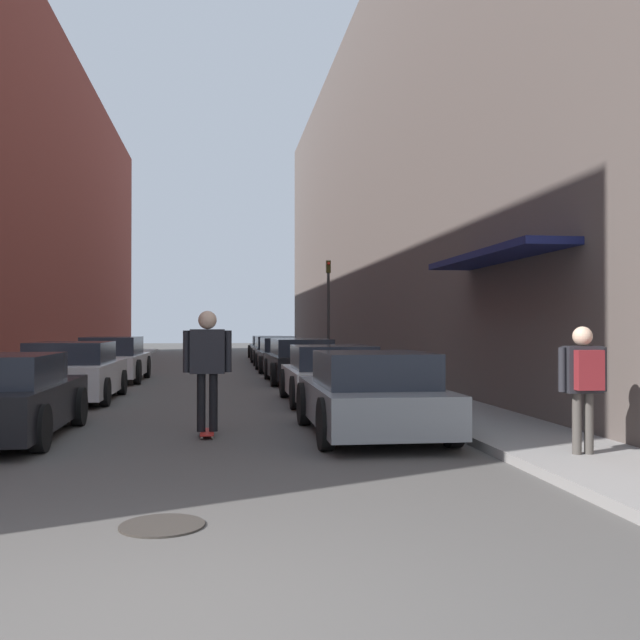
{
  "coord_description": "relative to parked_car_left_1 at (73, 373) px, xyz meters",
  "views": [
    {
      "loc": [
        0.43,
        -3.94,
        1.64
      ],
      "look_at": [
        2.38,
        9.92,
        1.78
      ],
      "focal_mm": 40.0,
      "sensor_mm": 36.0,
      "label": 1
    }
  ],
  "objects": [
    {
      "name": "ground",
      "position": [
        2.81,
        6.1,
        -0.63
      ],
      "size": [
        102.27,
        102.27,
        0.0
      ],
      "primitive_type": "plane",
      "color": "#4C4947"
    },
    {
      "name": "curb_strip_left",
      "position": [
        -1.95,
        10.75,
        -0.57
      ],
      "size": [
        1.8,
        46.49,
        0.12
      ],
      "color": "gray",
      "rests_on": "ground"
    },
    {
      "name": "curb_strip_right",
      "position": [
        7.58,
        10.75,
        -0.57
      ],
      "size": [
        1.8,
        46.49,
        0.12
      ],
      "color": "gray",
      "rests_on": "ground"
    },
    {
      "name": "building_row_right",
      "position": [
        10.48,
        10.75,
        6.43
      ],
      "size": [
        4.9,
        46.49,
        14.13
      ],
      "color": "#564C47",
      "rests_on": "ground"
    },
    {
      "name": "parked_car_left_1",
      "position": [
        0.0,
        0.0,
        0.0
      ],
      "size": [
        1.94,
        4.2,
        1.31
      ],
      "color": "silver",
      "rests_on": "ground"
    },
    {
      "name": "parked_car_left_2",
      "position": [
        0.03,
        5.77,
        0.02
      ],
      "size": [
        1.9,
        4.39,
        1.35
      ],
      "color": "silver",
      "rests_on": "ground"
    },
    {
      "name": "parked_car_right_0",
      "position": [
        5.51,
        -5.87,
        -0.01
      ],
      "size": [
        1.93,
        4.06,
        1.27
      ],
      "color": "gray",
      "rests_on": "ground"
    },
    {
      "name": "parked_car_right_1",
      "position": [
        5.64,
        -1.14,
        -0.03
      ],
      "size": [
        2.02,
        3.93,
        1.24
      ],
      "color": "silver",
      "rests_on": "ground"
    },
    {
      "name": "parked_car_right_2",
      "position": [
        5.6,
        4.53,
        -0.0
      ],
      "size": [
        1.96,
        4.37,
        1.29
      ],
      "color": "black",
      "rests_on": "ground"
    },
    {
      "name": "parked_car_right_3",
      "position": [
        5.59,
        9.74,
        -0.03
      ],
      "size": [
        2.03,
        3.99,
        1.25
      ],
      "color": "#232326",
      "rests_on": "ground"
    },
    {
      "name": "parked_car_right_4",
      "position": [
        5.6,
        14.82,
        -0.02
      ],
      "size": [
        1.96,
        4.55,
        1.24
      ],
      "color": "#232326",
      "rests_on": "ground"
    },
    {
      "name": "parked_car_right_5",
      "position": [
        5.67,
        20.34,
        -0.05
      ],
      "size": [
        1.92,
        4.49,
        1.19
      ],
      "color": "black",
      "rests_on": "ground"
    },
    {
      "name": "skateboarder",
      "position": [
        3.05,
        -5.6,
        0.54
      ],
      "size": [
        0.73,
        0.78,
        1.89
      ],
      "color": "#B2231E",
      "rests_on": "ground"
    },
    {
      "name": "manhole_cover",
      "position": [
        2.77,
        -10.44,
        -0.62
      ],
      "size": [
        0.7,
        0.7,
        0.02
      ],
      "color": "#332D28",
      "rests_on": "ground"
    },
    {
      "name": "traffic_light",
      "position": [
        7.15,
        9.28,
        1.9
      ],
      "size": [
        0.16,
        0.22,
        3.96
      ],
      "color": "#2D2D2D",
      "rests_on": "curb_strip_right"
    },
    {
      "name": "pedestrian",
      "position": [
        7.55,
        -8.45,
        0.44
      ],
      "size": [
        0.61,
        0.34,
        1.53
      ],
      "color": "#47423D",
      "rests_on": "curb_strip_right"
    }
  ]
}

